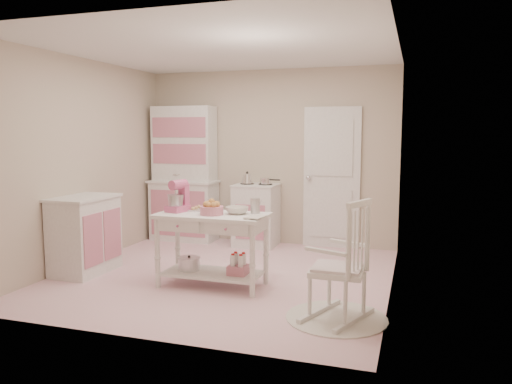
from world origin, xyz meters
TOP-DOWN VIEW (x-y plane):
  - room_shell at (0.00, 0.00)m, footprint 3.84×3.84m
  - door at (0.95, 1.87)m, footprint 0.82×0.05m
  - hutch at (-1.32, 1.66)m, footprint 1.06×0.50m
  - stove at (-0.12, 1.61)m, footprint 0.62×0.57m
  - base_cabinet at (-1.63, -0.38)m, footprint 0.54×0.84m
  - lace_rug at (1.48, -0.97)m, footprint 0.92×0.92m
  - rocking_chair at (1.48, -0.97)m, footprint 0.71×0.84m
  - work_table at (0.03, -0.41)m, footprint 1.20×0.60m
  - stand_mixer at (-0.39, -0.39)m, footprint 0.26×0.32m
  - cookie_tray at (-0.12, -0.23)m, footprint 0.34×0.24m
  - bread_basket at (0.05, -0.46)m, footprint 0.25×0.25m
  - mixing_bowl at (0.29, -0.33)m, footprint 0.25×0.25m
  - metal_pitcher at (0.47, -0.25)m, footprint 0.10×0.10m
  - recipe_book at (0.48, -0.53)m, footprint 0.20×0.25m

SIDE VIEW (x-z plane):
  - lace_rug at x=1.48m, z-range 0.00..0.01m
  - work_table at x=0.03m, z-range 0.00..0.80m
  - stove at x=-0.12m, z-range 0.00..0.92m
  - base_cabinet at x=-1.63m, z-range 0.00..0.92m
  - rocking_chair at x=1.48m, z-range 0.00..1.10m
  - cookie_tray at x=-0.12m, z-range 0.80..0.82m
  - recipe_book at x=0.48m, z-range 0.80..0.82m
  - mixing_bowl at x=0.29m, z-range 0.80..0.88m
  - bread_basket at x=0.05m, z-range 0.80..0.89m
  - metal_pitcher at x=0.47m, z-range 0.80..0.97m
  - stand_mixer at x=-0.39m, z-range 0.80..1.14m
  - door at x=0.95m, z-range 0.00..2.04m
  - hutch at x=-1.32m, z-range 0.00..2.08m
  - room_shell at x=0.00m, z-range 0.34..2.96m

